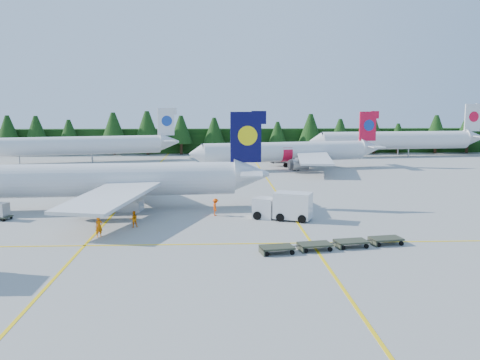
{
  "coord_description": "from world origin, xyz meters",
  "views": [
    {
      "loc": [
        -2.53,
        -51.91,
        12.34
      ],
      "look_at": [
        0.34,
        9.35,
        3.5
      ],
      "focal_mm": 40.0,
      "sensor_mm": 36.0,
      "label": 1
    }
  ],
  "objects_px": {
    "airliner_red": "(282,152)",
    "airstairs": "(124,203)",
    "service_truck": "(283,206)",
    "airliner_navy": "(87,181)"
  },
  "relations": [
    {
      "from": "airliner_navy",
      "to": "airstairs",
      "type": "bearing_deg",
      "value": -8.64
    },
    {
      "from": "airliner_navy",
      "to": "service_truck",
      "type": "relative_size",
      "value": 5.96
    },
    {
      "from": "airliner_red",
      "to": "service_truck",
      "type": "bearing_deg",
      "value": -108.91
    },
    {
      "from": "airliner_navy",
      "to": "airliner_red",
      "type": "bearing_deg",
      "value": 49.86
    },
    {
      "from": "airliner_red",
      "to": "airstairs",
      "type": "distance_m",
      "value": 44.23
    },
    {
      "from": "airliner_navy",
      "to": "service_truck",
      "type": "height_order",
      "value": "airliner_navy"
    },
    {
      "from": "airstairs",
      "to": "service_truck",
      "type": "distance_m",
      "value": 18.8
    },
    {
      "from": "airliner_navy",
      "to": "airliner_red",
      "type": "distance_m",
      "value": 46.23
    },
    {
      "from": "airliner_navy",
      "to": "airliner_red",
      "type": "xyz_separation_m",
      "value": [
        27.38,
        37.25,
        -0.18
      ]
    },
    {
      "from": "airliner_red",
      "to": "airliner_navy",
      "type": "bearing_deg",
      "value": -138.23
    }
  ]
}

